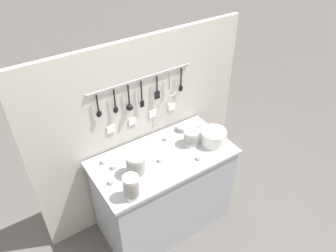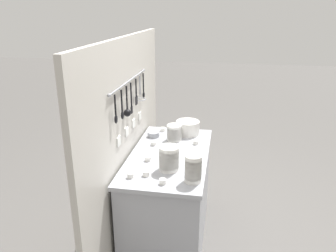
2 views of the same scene
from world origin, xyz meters
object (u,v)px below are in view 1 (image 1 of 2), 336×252
at_px(cup_centre, 161,159).
at_px(cup_mid_row, 199,157).
at_px(steel_mixing_bowl, 182,128).
at_px(cup_beside_plates, 199,126).
at_px(cup_back_right, 138,153).
at_px(bowl_stack_wide_centre, 136,164).
at_px(cup_edge_near, 112,182).
at_px(plate_stack, 214,137).
at_px(cup_front_right, 104,161).
at_px(cup_by_caddy, 201,133).
at_px(cup_front_left, 167,138).
at_px(cup_back_left, 114,166).
at_px(bowl_stack_back_corner, 131,187).
at_px(bowl_stack_nested_right, 191,137).

distance_m(cup_centre, cup_mid_row, 0.31).
distance_m(steel_mixing_bowl, cup_beside_plates, 0.16).
bearing_deg(cup_back_right, bowl_stack_wide_centre, -121.96).
bearing_deg(cup_edge_near, plate_stack, -3.32).
bearing_deg(cup_edge_near, steel_mixing_bowl, 16.53).
height_order(plate_stack, cup_front_right, plate_stack).
bearing_deg(cup_edge_near, cup_back_right, 28.92).
bearing_deg(steel_mixing_bowl, cup_beside_plates, -20.50).
xyz_separation_m(cup_centre, cup_by_caddy, (0.48, 0.10, 0.00)).
bearing_deg(cup_beside_plates, cup_centre, -160.67).
xyz_separation_m(cup_front_left, cup_back_left, (-0.54, -0.07, 0.00)).
bearing_deg(cup_front_left, steel_mixing_bowl, 12.11).
xyz_separation_m(bowl_stack_wide_centre, cup_back_left, (-0.12, 0.14, -0.07)).
bearing_deg(cup_centre, cup_back_right, 123.19).
distance_m(cup_beside_plates, cup_by_caddy, 0.10).
distance_m(bowl_stack_wide_centre, cup_front_right, 0.30).
height_order(bowl_stack_wide_centre, bowl_stack_back_corner, bowl_stack_back_corner).
bearing_deg(steel_mixing_bowl, cup_front_right, -179.41).
xyz_separation_m(cup_front_left, cup_front_right, (-0.58, 0.03, 0.00)).
xyz_separation_m(cup_centre, cup_beside_plates, (0.54, 0.19, 0.00)).
relative_size(plate_stack, cup_edge_near, 4.58).
relative_size(bowl_stack_wide_centre, cup_back_right, 3.83).
distance_m(cup_mid_row, cup_beside_plates, 0.43).
distance_m(bowl_stack_wide_centre, steel_mixing_bowl, 0.67).
height_order(plate_stack, cup_centre, plate_stack).
bearing_deg(cup_centre, cup_front_left, 47.24).
distance_m(plate_stack, cup_back_left, 0.88).
distance_m(steel_mixing_bowl, cup_front_left, 0.20).
height_order(cup_by_caddy, cup_back_right, same).
height_order(bowl_stack_back_corner, cup_front_right, bowl_stack_back_corner).
xyz_separation_m(bowl_stack_wide_centre, plate_stack, (0.73, -0.05, -0.03)).
distance_m(bowl_stack_back_corner, cup_beside_plates, 0.99).
relative_size(bowl_stack_nested_right, cup_centre, 2.97).
relative_size(plate_stack, cup_back_left, 4.58).
bearing_deg(bowl_stack_nested_right, bowl_stack_back_corner, -161.32).
xyz_separation_m(plate_stack, cup_back_right, (-0.62, 0.23, -0.05)).
distance_m(cup_by_caddy, cup_back_right, 0.61).
height_order(bowl_stack_wide_centre, cup_back_right, bowl_stack_wide_centre).
bearing_deg(cup_edge_near, cup_front_left, 17.88).
xyz_separation_m(cup_beside_plates, cup_back_right, (-0.65, -0.01, 0.00)).
height_order(steel_mixing_bowl, cup_edge_near, steel_mixing_bowl).
relative_size(cup_mid_row, cup_back_right, 1.00).
height_order(cup_mid_row, cup_back_left, same).
xyz_separation_m(bowl_stack_wide_centre, cup_mid_row, (0.51, -0.15, -0.07)).
bearing_deg(cup_by_caddy, bowl_stack_nested_right, -159.91).
distance_m(steel_mixing_bowl, cup_mid_row, 0.41).
bearing_deg(bowl_stack_wide_centre, cup_front_right, 123.83).
bearing_deg(plate_stack, steel_mixing_bowl, 111.47).
relative_size(steel_mixing_bowl, cup_by_caddy, 2.30).
xyz_separation_m(steel_mixing_bowl, cup_front_right, (-0.78, -0.01, -0.00)).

